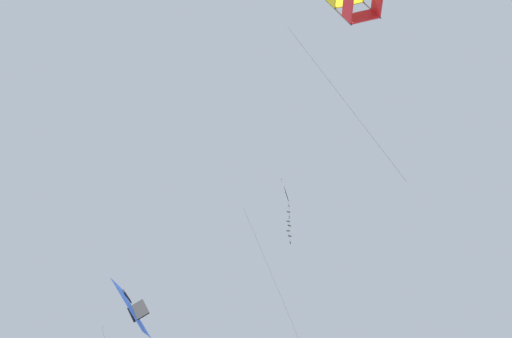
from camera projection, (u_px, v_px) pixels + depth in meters
The scene contains 2 objects.
kite_diamond_low_drifter at pixel (284, 193), 37.99m from camera, with size 3.02×2.29×8.85m.
kite_delta_near_left at pixel (133, 309), 34.12m from camera, with size 3.52×2.01×8.08m.
Camera 1 is at (-22.32, -12.70, 6.66)m, focal length 52.43 mm.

